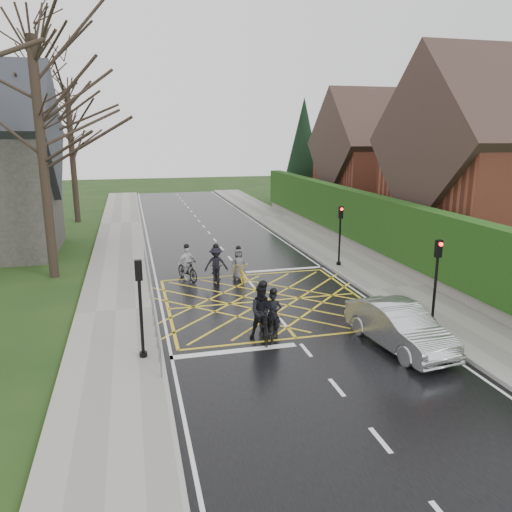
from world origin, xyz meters
name	(u,v)px	position (x,y,z in m)	size (l,w,h in m)	color
ground	(265,301)	(0.00, 0.00, 0.00)	(120.00, 120.00, 0.00)	black
road	(265,301)	(0.00, 0.00, 0.01)	(9.00, 80.00, 0.01)	black
sidewalk_right	(395,289)	(6.00, 0.00, 0.07)	(3.00, 80.00, 0.15)	gray
sidewalk_left	(116,312)	(-6.00, 0.00, 0.07)	(3.00, 80.00, 0.15)	gray
stone_wall	(369,250)	(7.75, 6.00, 0.35)	(0.50, 38.00, 0.70)	slate
hedge	(371,220)	(7.75, 6.00, 2.10)	(0.90, 38.00, 2.80)	#1B380F
house_near	(509,173)	(14.75, 4.00, 4.73)	(11.80, 9.80, 11.30)	brown
house_far	(383,164)	(14.75, 18.00, 4.36)	(9.80, 8.80, 10.30)	brown
conifer	(303,153)	(10.75, 26.00, 4.99)	(4.60, 4.60, 10.00)	black
tree_near	(38,108)	(-9.00, 6.00, 7.91)	(9.24, 9.24, 11.44)	black
tree_mid	(41,101)	(-10.00, 14.00, 8.63)	(10.08, 10.08, 12.48)	black
tree_far	(70,128)	(-9.30, 22.00, 7.19)	(8.40, 8.40, 10.40)	black
railing_south	(156,324)	(-4.65, -3.50, 0.78)	(0.05, 5.04, 1.03)	slate
railing_north	(147,266)	(-4.65, 4.00, 0.79)	(0.05, 6.04, 1.03)	slate
traffic_light_ne	(340,236)	(5.10, 4.20, 1.66)	(0.24, 0.31, 3.21)	black
traffic_light_se	(436,283)	(5.10, -4.20, 1.66)	(0.24, 0.31, 3.21)	black
traffic_light_sw	(141,310)	(-5.10, -4.50, 1.66)	(0.24, 0.31, 3.21)	black
cyclist_rear	(274,321)	(-0.70, -3.67, 0.56)	(1.19, 1.89, 1.74)	black
cyclist_back	(263,317)	(-1.09, -3.74, 0.78)	(1.00, 2.12, 2.06)	black
cyclist_mid	(216,268)	(-1.51, 3.14, 0.68)	(1.15, 1.96, 1.86)	black
cyclist_front	(187,267)	(-2.78, 3.85, 0.65)	(1.15, 1.81, 1.76)	black
cyclist_lead	(239,268)	(-0.40, 3.31, 0.57)	(0.79, 1.76, 1.66)	yellow
car	(399,326)	(3.02, -5.48, 0.72)	(1.52, 4.35, 1.43)	#B4B7BC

